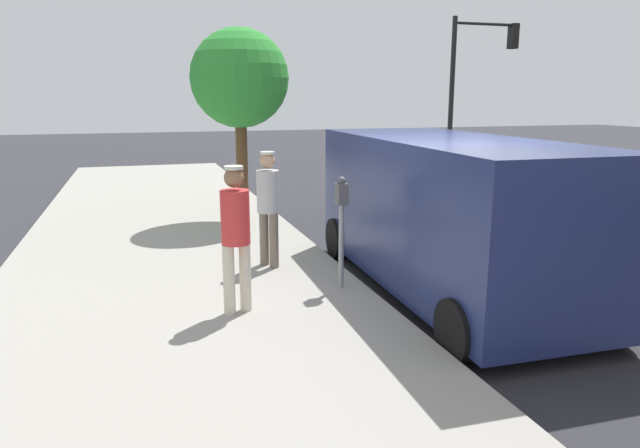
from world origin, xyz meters
TOP-DOWN VIEW (x-y plane):
  - ground_plane at (0.00, 0.00)m, footprint 80.00×80.00m
  - sidewalk_slab at (3.50, 0.00)m, footprint 5.00×32.00m
  - parking_meter_near at (1.35, -0.34)m, footprint 0.14×0.18m
  - pedestrian_in_red at (2.85, 0.18)m, footprint 0.35×0.34m
  - pedestrian_in_gray at (2.06, -1.60)m, footprint 0.34×0.34m
  - parked_van at (-0.15, -0.16)m, footprint 2.26×5.26m
  - traffic_light_corner at (-6.85, -10.27)m, footprint 2.48×0.42m
  - street_tree at (1.82, -5.22)m, footprint 2.00×2.00m

SIDE VIEW (x-z plane):
  - ground_plane at x=0.00m, z-range 0.00..0.00m
  - sidewalk_slab at x=3.50m, z-range 0.00..0.15m
  - parked_van at x=-0.15m, z-range 0.08..2.23m
  - pedestrian_in_gray at x=2.06m, z-range 0.28..2.04m
  - pedestrian_in_red at x=2.85m, z-range 0.29..2.06m
  - parking_meter_near at x=1.35m, z-range 0.42..1.94m
  - street_tree at x=1.82m, z-range 1.08..4.99m
  - traffic_light_corner at x=-6.85m, z-range 0.92..6.12m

